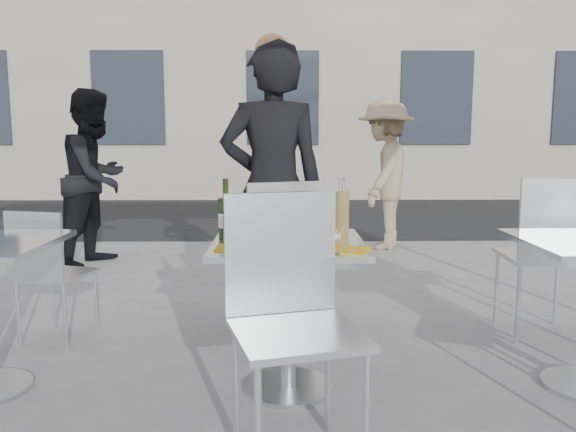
{
  "coord_description": "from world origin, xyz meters",
  "views": [
    {
      "loc": [
        -0.03,
        -2.64,
        1.24
      ],
      "look_at": [
        0.0,
        0.15,
        0.85
      ],
      "focal_mm": 35.0,
      "sensor_mm": 36.0,
      "label": 1
    }
  ],
  "objects_px": {
    "wine_bottle": "(226,216)",
    "wineglass_red_a": "(291,217)",
    "wineglass_white_b": "(281,216)",
    "chair_far": "(279,251)",
    "side_chair_rfar": "(549,245)",
    "salad_plate": "(287,233)",
    "napkin_left": "(236,248)",
    "pizza_far": "(312,230)",
    "wineglass_white_a": "(259,218)",
    "sugar_shaker": "(323,228)",
    "main_table": "(288,284)",
    "pizza_near": "(294,247)",
    "wineglass_red_b": "(320,215)",
    "pedestrian_b": "(385,175)",
    "napkin_right": "(348,249)",
    "woman_diner": "(272,189)",
    "carafe": "(341,211)",
    "chair_near": "(289,301)",
    "side_chair_lfar": "(47,265)",
    "pedestrian_a": "(96,178)"
  },
  "relations": [
    {
      "from": "wineglass_red_b",
      "to": "pizza_near",
      "type": "bearing_deg",
      "value": -114.26
    },
    {
      "from": "pizza_far",
      "to": "wineglass_white_a",
      "type": "relative_size",
      "value": 1.96
    },
    {
      "from": "wine_bottle",
      "to": "pizza_near",
      "type": "bearing_deg",
      "value": -39.23
    },
    {
      "from": "salad_plate",
      "to": "wineglass_red_a",
      "type": "relative_size",
      "value": 1.4
    },
    {
      "from": "chair_near",
      "to": "pizza_far",
      "type": "distance_m",
      "value": 0.76
    },
    {
      "from": "carafe",
      "to": "wineglass_white_a",
      "type": "xyz_separation_m",
      "value": [
        -0.41,
        -0.18,
        -0.01
      ]
    },
    {
      "from": "napkin_right",
      "to": "pedestrian_b",
      "type": "bearing_deg",
      "value": 98.39
    },
    {
      "from": "pedestrian_a",
      "to": "main_table",
      "type": "bearing_deg",
      "value": -130.82
    },
    {
      "from": "pedestrian_b",
      "to": "wineglass_white_a",
      "type": "distance_m",
      "value": 3.81
    },
    {
      "from": "salad_plate",
      "to": "carafe",
      "type": "bearing_deg",
      "value": 30.55
    },
    {
      "from": "pedestrian_b",
      "to": "salad_plate",
      "type": "relative_size",
      "value": 7.54
    },
    {
      "from": "wineglass_white_b",
      "to": "chair_far",
      "type": "bearing_deg",
      "value": 91.42
    },
    {
      "from": "chair_far",
      "to": "napkin_left",
      "type": "relative_size",
      "value": 5.0
    },
    {
      "from": "chair_near",
      "to": "pizza_far",
      "type": "xyz_separation_m",
      "value": [
        0.13,
        0.73,
        0.16
      ]
    },
    {
      "from": "chair_far",
      "to": "pizza_near",
      "type": "relative_size",
      "value": 3.27
    },
    {
      "from": "salad_plate",
      "to": "sugar_shaker",
      "type": "bearing_deg",
      "value": 5.95
    },
    {
      "from": "carafe",
      "to": "chair_near",
      "type": "bearing_deg",
      "value": -111.34
    },
    {
      "from": "wine_bottle",
      "to": "wineglass_red_a",
      "type": "relative_size",
      "value": 1.87
    },
    {
      "from": "pizza_near",
      "to": "pedestrian_b",
      "type": "bearing_deg",
      "value": 73.83
    },
    {
      "from": "napkin_left",
      "to": "main_table",
      "type": "bearing_deg",
      "value": 36.46
    },
    {
      "from": "sugar_shaker",
      "to": "wineglass_white_a",
      "type": "xyz_separation_m",
      "value": [
        -0.31,
        -0.04,
        0.06
      ]
    },
    {
      "from": "chair_far",
      "to": "napkin_left",
      "type": "distance_m",
      "value": 0.76
    },
    {
      "from": "main_table",
      "to": "chair_far",
      "type": "bearing_deg",
      "value": 94.68
    },
    {
      "from": "chair_far",
      "to": "wineglass_white_a",
      "type": "distance_m",
      "value": 0.6
    },
    {
      "from": "wineglass_red_a",
      "to": "chair_near",
      "type": "bearing_deg",
      "value": -91.64
    },
    {
      "from": "side_chair_rfar",
      "to": "salad_plate",
      "type": "bearing_deg",
      "value": 25.15
    },
    {
      "from": "side_chair_rfar",
      "to": "sugar_shaker",
      "type": "bearing_deg",
      "value": 26.94
    },
    {
      "from": "pizza_far",
      "to": "wineglass_white_a",
      "type": "xyz_separation_m",
      "value": [
        -0.27,
        -0.2,
        0.09
      ]
    },
    {
      "from": "salad_plate",
      "to": "wineglass_red_a",
      "type": "distance_m",
      "value": 0.08
    },
    {
      "from": "wineglass_white_b",
      "to": "pizza_far",
      "type": "bearing_deg",
      "value": 40.21
    },
    {
      "from": "side_chair_lfar",
      "to": "main_table",
      "type": "bearing_deg",
      "value": 170.05
    },
    {
      "from": "woman_diner",
      "to": "pizza_far",
      "type": "height_order",
      "value": "woman_diner"
    },
    {
      "from": "side_chair_lfar",
      "to": "napkin_right",
      "type": "bearing_deg",
      "value": 167.18
    },
    {
      "from": "pizza_near",
      "to": "sugar_shaker",
      "type": "xyz_separation_m",
      "value": [
        0.15,
        0.24,
        0.04
      ]
    },
    {
      "from": "chair_far",
      "to": "pizza_far",
      "type": "bearing_deg",
      "value": 97.66
    },
    {
      "from": "side_chair_lfar",
      "to": "side_chair_rfar",
      "type": "height_order",
      "value": "side_chair_rfar"
    },
    {
      "from": "side_chair_rfar",
      "to": "napkin_right",
      "type": "relative_size",
      "value": 4.34
    },
    {
      "from": "sugar_shaker",
      "to": "wineglass_red_a",
      "type": "xyz_separation_m",
      "value": [
        -0.16,
        0.01,
        0.06
      ]
    },
    {
      "from": "main_table",
      "to": "wineglass_red_b",
      "type": "relative_size",
      "value": 4.76
    },
    {
      "from": "wine_bottle",
      "to": "sugar_shaker",
      "type": "height_order",
      "value": "wine_bottle"
    },
    {
      "from": "sugar_shaker",
      "to": "napkin_left",
      "type": "distance_m",
      "value": 0.47
    },
    {
      "from": "pizza_far",
      "to": "wineglass_white_a",
      "type": "height_order",
      "value": "wineglass_white_a"
    },
    {
      "from": "woman_diner",
      "to": "wine_bottle",
      "type": "relative_size",
      "value": 6.21
    },
    {
      "from": "chair_far",
      "to": "side_chair_rfar",
      "type": "xyz_separation_m",
      "value": [
        1.63,
        0.13,
        0.01
      ]
    },
    {
      "from": "pizza_near",
      "to": "sugar_shaker",
      "type": "height_order",
      "value": "sugar_shaker"
    },
    {
      "from": "salad_plate",
      "to": "wine_bottle",
      "type": "bearing_deg",
      "value": 172.37
    },
    {
      "from": "wineglass_red_a",
      "to": "napkin_left",
      "type": "relative_size",
      "value": 0.79
    },
    {
      "from": "wineglass_red_b",
      "to": "pizza_far",
      "type": "bearing_deg",
      "value": 109.5
    },
    {
      "from": "side_chair_lfar",
      "to": "napkin_left",
      "type": "height_order",
      "value": "side_chair_lfar"
    },
    {
      "from": "main_table",
      "to": "wineglass_white_b",
      "type": "height_order",
      "value": "wineglass_white_b"
    }
  ]
}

